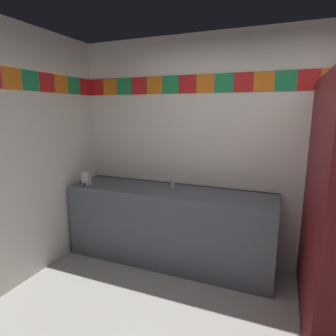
% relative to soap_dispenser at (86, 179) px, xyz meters
% --- Properties ---
extents(wall_back, '(4.34, 0.09, 2.58)m').
position_rel_soap_dispenser_xyz_m(wall_back, '(1.93, 0.53, 0.35)').
color(wall_back, silver).
rests_on(wall_back, ground_plane).
extents(vanity_counter, '(2.37, 0.61, 0.87)m').
position_rel_soap_dispenser_xyz_m(vanity_counter, '(0.99, 0.19, -0.51)').
color(vanity_counter, '#4C515B').
rests_on(vanity_counter, ground_plane).
extents(faucet_center, '(0.04, 0.10, 0.14)m').
position_rel_soap_dispenser_xyz_m(faucet_center, '(0.99, 0.27, -0.03)').
color(faucet_center, silver).
rests_on(faucet_center, vanity_counter).
extents(soap_dispenser, '(0.09, 0.09, 0.16)m').
position_rel_soap_dispenser_xyz_m(soap_dispenser, '(0.00, 0.00, 0.00)').
color(soap_dispenser, '#B7BABF').
rests_on(soap_dispenser, vanity_counter).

